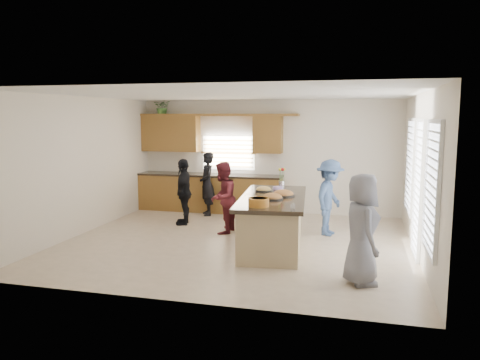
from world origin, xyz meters
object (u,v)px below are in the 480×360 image
(island, at_px, (273,223))
(woman_left_front, at_px, (184,192))
(woman_right_back, at_px, (330,198))
(woman_right_front, at_px, (362,229))
(woman_left_back, at_px, (207,184))
(woman_left_mid, at_px, (222,198))
(salad_bowl, at_px, (259,202))

(island, distance_m, woman_left_front, 2.63)
(woman_left_front, bearing_deg, woman_right_back, 73.33)
(island, relative_size, woman_right_front, 1.75)
(woman_left_front, height_order, woman_right_front, woman_right_front)
(woman_left_back, relative_size, woman_right_back, 1.00)
(woman_left_back, height_order, woman_right_front, woman_right_front)
(woman_left_back, bearing_deg, woman_left_mid, -0.17)
(island, distance_m, woman_right_front, 2.24)
(woman_right_back, xyz_separation_m, woman_right_front, (0.62, -2.72, 0.03))
(woman_right_front, bearing_deg, island, 27.89)
(woman_left_back, height_order, woman_left_front, woman_left_back)
(woman_right_back, bearing_deg, salad_bowl, 169.73)
(salad_bowl, height_order, woman_left_front, woman_left_front)
(woman_left_mid, relative_size, woman_right_back, 0.96)
(island, bearing_deg, woman_left_back, 125.08)
(island, distance_m, woman_right_back, 1.53)
(woman_left_mid, bearing_deg, woman_right_front, 51.54)
(salad_bowl, xyz_separation_m, woman_right_back, (1.00, 2.19, -0.26))
(salad_bowl, xyz_separation_m, woman_left_front, (-2.20, 2.36, -0.29))
(woman_left_back, bearing_deg, island, 12.38)
(salad_bowl, xyz_separation_m, woman_right_front, (1.62, -0.53, -0.23))
(island, relative_size, salad_bowl, 8.27)
(woman_left_front, distance_m, woman_right_back, 3.21)
(salad_bowl, distance_m, woman_left_front, 3.24)
(woman_left_mid, height_order, woman_left_front, woman_left_mid)
(woman_left_mid, bearing_deg, island, 58.72)
(woman_left_back, bearing_deg, woman_left_front, -38.75)
(island, distance_m, salad_bowl, 1.18)
(woman_right_back, relative_size, woman_right_front, 0.96)
(woman_right_back, bearing_deg, woman_left_mid, 114.47)
(island, height_order, woman_left_back, woman_left_back)
(woman_left_back, distance_m, woman_left_mid, 1.83)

